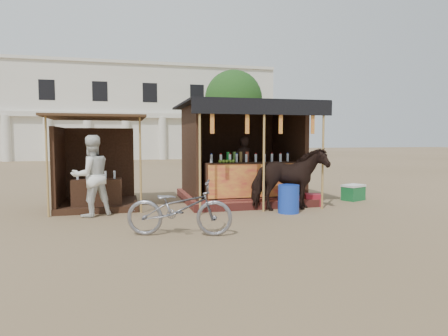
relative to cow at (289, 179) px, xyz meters
The scene contains 11 objects.
ground 2.43m from the cow, 137.15° to the right, with size 120.00×120.00×0.00m, color #846B4C.
main_stall 1.94m from the cow, 110.61° to the left, with size 3.60×3.61×2.78m.
secondary_stall 5.13m from the cow, 160.92° to the left, with size 2.40×2.40×2.38m.
cow is the anchor object (origin of this frame).
motorbike 3.60m from the cow, 147.86° to the right, with size 0.69×1.97×1.04m, color gray.
bystander 4.78m from the cow, behind, with size 0.92×0.72×1.89m, color white.
blue_barrel 0.57m from the cow, 115.06° to the right, with size 0.51×0.51×0.69m, color #173BB3.
red_crate 1.17m from the cow, 26.36° to the left, with size 0.40×0.37×0.33m, color maroon.
cooler 2.76m from the cow, 22.67° to the left, with size 0.76×0.66×0.46m.
background_building 28.80m from the cow, 97.39° to the left, with size 26.00×7.45×8.18m.
tree 21.34m from the cow, 78.66° to the left, with size 4.50×4.40×7.00m.
Camera 1 is at (-2.39, -7.68, 1.82)m, focal length 32.00 mm.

